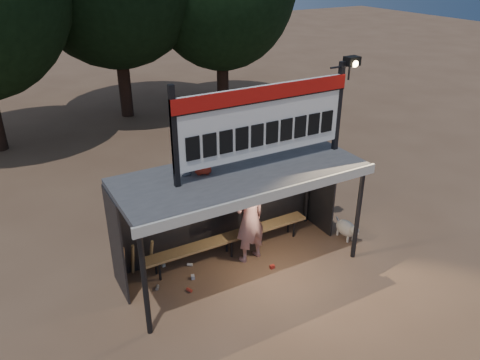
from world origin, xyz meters
name	(u,v)px	position (x,y,z in m)	size (l,w,h in m)	color
ground	(241,267)	(0.00, 0.00, 0.00)	(80.00, 80.00, 0.00)	brown
player	(250,219)	(0.33, 0.18, 1.03)	(0.75, 0.49, 2.07)	silver
child_a	(185,152)	(-1.00, 0.40, 2.79)	(0.46, 0.36, 0.94)	slate
child_b	(202,153)	(-0.71, 0.25, 2.76)	(0.43, 0.28, 0.89)	#A22819
dugout_shelter	(235,187)	(0.00, 0.24, 1.85)	(5.10, 2.08, 2.32)	#3E3E41
scoreboard_assembly	(266,118)	(0.56, -0.01, 3.32)	(4.10, 0.27, 1.99)	black
bench	(229,238)	(0.00, 0.55, 0.43)	(4.00, 0.35, 0.48)	olive
dog	(347,229)	(2.76, -0.26, 0.28)	(0.36, 0.81, 0.49)	beige
bats	(137,258)	(-2.03, 0.82, 0.43)	(0.67, 0.35, 0.84)	#A2744B
litter	(195,274)	(-1.01, 0.19, 0.04)	(2.54, 1.33, 0.08)	red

